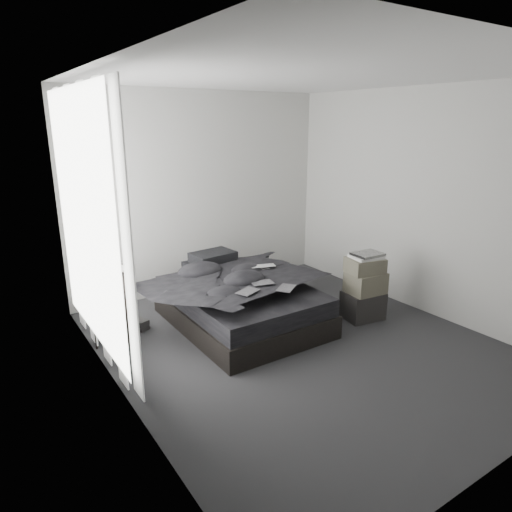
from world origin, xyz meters
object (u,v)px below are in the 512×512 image
bed (242,313)px  box_lower (363,305)px  side_stand (112,306)px  laptop (264,262)px

bed → box_lower: 1.41m
bed → side_stand: size_ratio=2.34×
laptop → box_lower: bearing=-18.9°
box_lower → laptop: bearing=143.0°
laptop → side_stand: 1.72m
side_stand → laptop: bearing=-11.4°
box_lower → side_stand: bearing=158.3°
bed → side_stand: side_stand is taller
side_stand → box_lower: bearing=-21.7°
laptop → box_lower: laptop is taller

